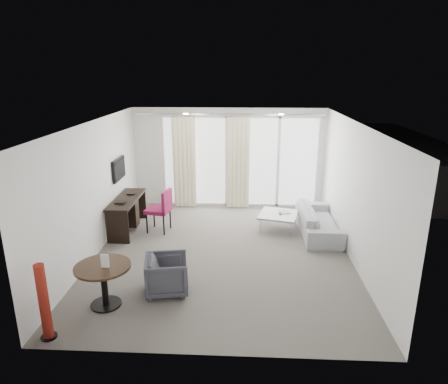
{
  "coord_description": "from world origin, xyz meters",
  "views": [
    {
      "loc": [
        0.4,
        -7.28,
        3.54
      ],
      "look_at": [
        0.0,
        0.6,
        1.1
      ],
      "focal_mm": 32.0,
      "sensor_mm": 36.0,
      "label": 1
    }
  ],
  "objects_px": {
    "desk_chair": "(158,210)",
    "rattan_chair_b": "(309,177)",
    "round_table": "(104,286)",
    "desk": "(127,214)",
    "red_lamp": "(44,302)",
    "tub_armchair": "(167,275)",
    "rattan_chair_a": "(246,179)",
    "coffee_table": "(278,221)",
    "sofa": "(318,221)"
  },
  "relations": [
    {
      "from": "desk_chair",
      "to": "red_lamp",
      "type": "height_order",
      "value": "red_lamp"
    },
    {
      "from": "red_lamp",
      "to": "rattan_chair_b",
      "type": "distance_m",
      "value": 8.69
    },
    {
      "from": "desk_chair",
      "to": "red_lamp",
      "type": "relative_size",
      "value": 0.89
    },
    {
      "from": "desk_chair",
      "to": "round_table",
      "type": "xyz_separation_m",
      "value": [
        -0.21,
        -3.02,
        -0.15
      ]
    },
    {
      "from": "rattan_chair_a",
      "to": "rattan_chair_b",
      "type": "xyz_separation_m",
      "value": [
        1.92,
        0.57,
        -0.05
      ]
    },
    {
      "from": "tub_armchair",
      "to": "sofa",
      "type": "relative_size",
      "value": 0.35
    },
    {
      "from": "red_lamp",
      "to": "tub_armchair",
      "type": "xyz_separation_m",
      "value": [
        1.41,
        1.26,
        -0.24
      ]
    },
    {
      "from": "sofa",
      "to": "rattan_chair_a",
      "type": "distance_m",
      "value": 3.31
    },
    {
      "from": "tub_armchair",
      "to": "rattan_chair_a",
      "type": "relative_size",
      "value": 0.77
    },
    {
      "from": "red_lamp",
      "to": "coffee_table",
      "type": "relative_size",
      "value": 1.33
    },
    {
      "from": "red_lamp",
      "to": "sofa",
      "type": "height_order",
      "value": "red_lamp"
    },
    {
      "from": "desk_chair",
      "to": "sofa",
      "type": "relative_size",
      "value": 0.49
    },
    {
      "from": "coffee_table",
      "to": "sofa",
      "type": "xyz_separation_m",
      "value": [
        0.88,
        -0.16,
        0.1
      ]
    },
    {
      "from": "sofa",
      "to": "rattan_chair_b",
      "type": "height_order",
      "value": "rattan_chair_b"
    },
    {
      "from": "desk",
      "to": "tub_armchair",
      "type": "distance_m",
      "value": 2.95
    },
    {
      "from": "desk",
      "to": "coffee_table",
      "type": "xyz_separation_m",
      "value": [
        3.44,
        0.21,
        -0.19
      ]
    },
    {
      "from": "desk",
      "to": "tub_armchair",
      "type": "bearing_deg",
      "value": -61.76
    },
    {
      "from": "tub_armchair",
      "to": "rattan_chair_a",
      "type": "xyz_separation_m",
      "value": [
        1.3,
        5.53,
        0.13
      ]
    },
    {
      "from": "sofa",
      "to": "rattan_chair_a",
      "type": "height_order",
      "value": "rattan_chair_a"
    },
    {
      "from": "round_table",
      "to": "coffee_table",
      "type": "relative_size",
      "value": 1.02
    },
    {
      "from": "desk_chair",
      "to": "desk",
      "type": "bearing_deg",
      "value": -171.04
    },
    {
      "from": "red_lamp",
      "to": "sofa",
      "type": "bearing_deg",
      "value": 42.03
    },
    {
      "from": "rattan_chair_b",
      "to": "coffee_table",
      "type": "bearing_deg",
      "value": -95.6
    },
    {
      "from": "desk",
      "to": "round_table",
      "type": "xyz_separation_m",
      "value": [
        0.51,
        -3.04,
        -0.04
      ]
    },
    {
      "from": "round_table",
      "to": "sofa",
      "type": "height_order",
      "value": "round_table"
    },
    {
      "from": "tub_armchair",
      "to": "rattan_chair_b",
      "type": "height_order",
      "value": "rattan_chair_b"
    },
    {
      "from": "desk",
      "to": "red_lamp",
      "type": "distance_m",
      "value": 3.86
    },
    {
      "from": "desk",
      "to": "sofa",
      "type": "height_order",
      "value": "desk"
    },
    {
      "from": "coffee_table",
      "to": "sofa",
      "type": "height_order",
      "value": "sofa"
    },
    {
      "from": "desk_chair",
      "to": "round_table",
      "type": "height_order",
      "value": "desk_chair"
    },
    {
      "from": "rattan_chair_a",
      "to": "desk",
      "type": "bearing_deg",
      "value": -118.36
    },
    {
      "from": "desk_chair",
      "to": "sofa",
      "type": "xyz_separation_m",
      "value": [
        3.6,
        0.07,
        -0.2
      ]
    },
    {
      "from": "round_table",
      "to": "tub_armchair",
      "type": "xyz_separation_m",
      "value": [
        0.89,
        0.44,
        -0.03
      ]
    },
    {
      "from": "desk",
      "to": "tub_armchair",
      "type": "xyz_separation_m",
      "value": [
        1.4,
        -2.6,
        -0.06
      ]
    },
    {
      "from": "desk",
      "to": "coffee_table",
      "type": "distance_m",
      "value": 3.45
    },
    {
      "from": "rattan_chair_b",
      "to": "round_table",
      "type": "bearing_deg",
      "value": -108.0
    },
    {
      "from": "desk_chair",
      "to": "coffee_table",
      "type": "distance_m",
      "value": 2.75
    },
    {
      "from": "round_table",
      "to": "tub_armchair",
      "type": "relative_size",
      "value": 1.24
    },
    {
      "from": "round_table",
      "to": "tub_armchair",
      "type": "bearing_deg",
      "value": 26.31
    },
    {
      "from": "coffee_table",
      "to": "rattan_chair_b",
      "type": "relative_size",
      "value": 1.06
    },
    {
      "from": "rattan_chair_a",
      "to": "sofa",
      "type": "bearing_deg",
      "value": -46.39
    },
    {
      "from": "round_table",
      "to": "rattan_chair_b",
      "type": "xyz_separation_m",
      "value": [
        4.11,
        6.54,
        0.05
      ]
    },
    {
      "from": "round_table",
      "to": "red_lamp",
      "type": "distance_m",
      "value": 0.99
    },
    {
      "from": "desk",
      "to": "rattan_chair_a",
      "type": "distance_m",
      "value": 3.98
    },
    {
      "from": "desk",
      "to": "desk_chair",
      "type": "xyz_separation_m",
      "value": [
        0.72,
        -0.02,
        0.11
      ]
    },
    {
      "from": "coffee_table",
      "to": "round_table",
      "type": "bearing_deg",
      "value": -132.03
    },
    {
      "from": "red_lamp",
      "to": "rattan_chair_b",
      "type": "xyz_separation_m",
      "value": [
        4.64,
        7.35,
        -0.16
      ]
    },
    {
      "from": "desk_chair",
      "to": "round_table",
      "type": "relative_size",
      "value": 1.15
    },
    {
      "from": "desk_chair",
      "to": "rattan_chair_b",
      "type": "distance_m",
      "value": 5.26
    },
    {
      "from": "red_lamp",
      "to": "rattan_chair_b",
      "type": "bearing_deg",
      "value": 57.76
    }
  ]
}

